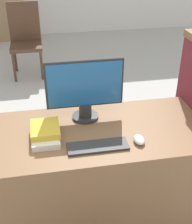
{
  "coord_description": "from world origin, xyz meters",
  "views": [
    {
      "loc": [
        -0.34,
        -1.31,
        1.9
      ],
      "look_at": [
        -0.04,
        0.32,
        0.92
      ],
      "focal_mm": 50.0,
      "sensor_mm": 36.0,
      "label": 1
    }
  ],
  "objects": [
    {
      "name": "far_chair",
      "position": [
        -0.54,
        3.17,
        0.56
      ],
      "size": [
        0.44,
        0.44,
        1.02
      ],
      "rotation": [
        0.0,
        0.0,
        -0.95
      ],
      "color": "#4C3323",
      "rests_on": "ground_plane"
    },
    {
      "name": "keyboard",
      "position": [
        -0.05,
        0.17,
        0.76
      ],
      "size": [
        0.37,
        0.12,
        0.02
      ],
      "color": "#2D2D2D",
      "rests_on": "desk"
    },
    {
      "name": "monitor",
      "position": [
        -0.07,
        0.52,
        0.97
      ],
      "size": [
        0.52,
        0.18,
        0.42
      ],
      "color": "#282828",
      "rests_on": "desk"
    },
    {
      "name": "mouse",
      "position": [
        0.21,
        0.18,
        0.77
      ],
      "size": [
        0.07,
        0.1,
        0.04
      ],
      "color": "silver",
      "rests_on": "desk"
    },
    {
      "name": "book_stack",
      "position": [
        -0.36,
        0.33,
        0.79
      ],
      "size": [
        0.18,
        0.27,
        0.08
      ],
      "color": "silver",
      "rests_on": "desk"
    },
    {
      "name": "desk",
      "position": [
        0.0,
        0.35,
        0.38
      ],
      "size": [
        1.41,
        0.7,
        0.75
      ],
      "color": "brown",
      "rests_on": "ground_plane"
    }
  ]
}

